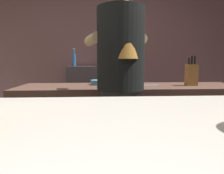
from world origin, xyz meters
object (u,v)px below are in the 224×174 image
mixing_bowl (99,82)px  bottle_vinegar (125,61)px  bottle_hot_sauce (74,59)px  bottle_olive_oil (100,60)px  bartender (121,79)px  knife_block (191,74)px  chefs_knife (146,86)px

mixing_bowl → bottle_vinegar: 1.20m
bottle_hot_sauce → bottle_olive_oil: 0.40m
bartender → bottle_vinegar: bartender is taller
knife_block → chefs_knife: size_ratio=1.16×
knife_block → mixing_bowl: 0.89m
chefs_knife → knife_block: bearing=-2.4°
bartender → chefs_knife: bartender is taller
bottle_hot_sauce → mixing_bowl: bearing=-71.8°
knife_block → bottle_olive_oil: 1.60m
knife_block → bottle_vinegar: bearing=111.1°
bartender → bottle_hot_sauce: 1.78m
chefs_knife → bottle_olive_oil: bottle_olive_oil is taller
bottle_vinegar → bottle_hot_sauce: bearing=178.5°
bottle_olive_oil → mixing_bowl: bearing=-90.9°
chefs_knife → bottle_olive_oil: 1.44m
bottle_hot_sauce → bottle_vinegar: 0.77m
bartender → bottle_olive_oil: bearing=-8.2°
mixing_bowl → bottle_hot_sauce: bottle_hot_sauce is taller
knife_block → bottle_vinegar: 1.35m
knife_block → bottle_olive_oil: bearing=122.3°
mixing_bowl → bottle_hot_sauce: bearing=108.2°
knife_block → chefs_knife: 0.45m
bartender → chefs_knife: bearing=-47.2°
bartender → mixing_bowl: 0.58m
knife_block → bottle_vinegar: bottle_vinegar is taller
bottle_hot_sauce → bottle_olive_oil: size_ratio=1.04×
bartender → mixing_bowl: bearing=3.2°
mixing_bowl → bottle_vinegar: (0.39, 1.12, 0.22)m
bottle_vinegar → chefs_knife: bearing=-88.0°
bottle_vinegar → bottle_olive_oil: bearing=165.4°
mixing_bowl → chefs_knife: mixing_bowl is taller
bottle_olive_oil → bartender: bearing=-85.6°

